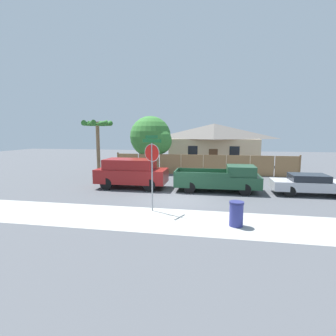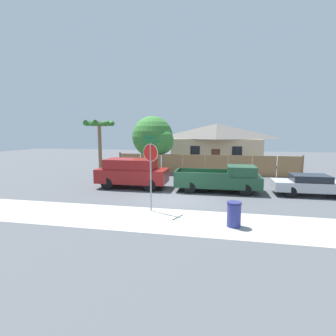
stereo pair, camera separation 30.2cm
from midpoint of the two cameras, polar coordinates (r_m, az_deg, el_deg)
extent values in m
plane|color=#4C4F54|center=(14.74, 2.34, -6.72)|extent=(80.00, 80.00, 0.00)
cube|color=#A3A39E|center=(11.35, -0.68, -11.15)|extent=(36.00, 3.20, 0.01)
cube|color=#997047|center=(24.55, -7.88, 1.09)|extent=(1.90, 0.06, 1.76)
cube|color=#997047|center=(23.96, -3.43, 0.99)|extent=(1.90, 0.06, 1.76)
cube|color=#997047|center=(23.53, 1.22, 0.88)|extent=(1.90, 0.06, 1.76)
cube|color=#997047|center=(23.25, 6.01, 0.76)|extent=(1.90, 0.06, 1.76)
cube|color=#997047|center=(23.15, 10.88, 0.63)|extent=(1.90, 0.06, 1.76)
cube|color=#997047|center=(23.20, 15.75, 0.49)|extent=(1.90, 0.06, 1.76)
cube|color=#997047|center=(23.43, 20.57, 0.36)|extent=(1.90, 0.06, 1.76)
cube|color=#997047|center=(23.82, 25.27, 0.22)|extent=(1.90, 0.06, 1.76)
cube|color=brown|center=(24.89, -10.02, 1.25)|extent=(0.12, 0.12, 1.86)
cube|color=brown|center=(24.06, 27.56, 0.28)|extent=(0.12, 0.12, 1.86)
cube|color=beige|center=(30.32, 10.74, 3.46)|extent=(9.46, 5.55, 3.01)
pyramid|color=#5B5651|center=(30.24, 10.86, 7.89)|extent=(10.22, 6.00, 1.68)
cube|color=black|center=(27.63, 6.22, 3.65)|extent=(1.00, 0.04, 1.10)
cube|color=black|center=(27.56, 15.09, 3.42)|extent=(1.00, 0.04, 1.10)
cube|color=brown|center=(27.57, 10.61, 2.00)|extent=(0.90, 0.04, 2.00)
cylinder|color=brown|center=(25.01, -3.00, 1.40)|extent=(0.40, 0.40, 1.86)
sphere|color=#387A33|center=(24.86, -3.04, 6.83)|extent=(3.84, 3.84, 3.84)
sphere|color=#3C8437|center=(24.20, -1.34, 5.91)|extent=(2.49, 2.49, 2.49)
cylinder|color=brown|center=(22.03, -14.20, 3.82)|extent=(0.28, 0.28, 4.54)
cone|color=#2D6B28|center=(21.66, -12.45, 9.25)|extent=(0.44, 1.50, 0.66)
cone|color=#2D6B28|center=(22.45, -12.67, 9.18)|extent=(1.52, 1.13, 0.66)
cone|color=#2D6B28|center=(22.79, -14.52, 9.10)|extent=(1.52, 1.13, 0.66)
cone|color=#2D6B28|center=(22.35, -16.24, 9.07)|extent=(0.44, 1.50, 0.66)
cone|color=#2D6B28|center=(21.55, -16.16, 9.14)|extent=(1.52, 1.13, 0.66)
cone|color=#2D6B28|center=(21.20, -14.22, 9.23)|extent=(1.52, 1.13, 0.66)
cube|color=maroon|center=(17.65, -7.25, -1.62)|extent=(4.65, 2.08, 0.91)
cube|color=maroon|center=(17.58, -7.65, 0.91)|extent=(3.26, 1.90, 0.65)
cube|color=black|center=(17.15, -2.77, 0.80)|extent=(0.08, 1.79, 0.55)
cylinder|color=black|center=(18.20, -2.02, -2.66)|extent=(0.80, 0.22, 0.80)
cylinder|color=black|center=(16.47, -3.46, -3.77)|extent=(0.80, 0.22, 0.80)
cylinder|color=black|center=(19.05, -10.47, -2.32)|extent=(0.80, 0.22, 0.80)
cylinder|color=black|center=(17.41, -12.66, -3.32)|extent=(0.80, 0.22, 0.80)
cube|color=#1E472D|center=(16.74, 11.19, -2.69)|extent=(5.26, 2.04, 0.72)
cube|color=#1E472D|center=(16.70, 16.20, -0.58)|extent=(1.69, 1.85, 0.60)
cube|color=#1E472D|center=(17.61, 8.35, -0.51)|extent=(3.29, 0.11, 0.25)
cube|color=#1E472D|center=(15.75, 8.00, -1.47)|extent=(3.29, 0.11, 0.25)
cube|color=#1E472D|center=(16.85, 2.43, -0.81)|extent=(0.10, 1.89, 0.25)
cylinder|color=black|center=(17.75, 16.42, -3.40)|extent=(0.70, 0.22, 0.70)
cylinder|color=black|center=(16.03, 16.99, -4.60)|extent=(0.70, 0.22, 0.70)
cylinder|color=black|center=(17.74, 5.91, -3.13)|extent=(0.70, 0.22, 0.70)
cylinder|color=black|center=(16.01, 5.32, -4.30)|extent=(0.70, 0.22, 0.70)
cube|color=#B7B7BC|center=(17.61, 29.39, -3.42)|extent=(4.46, 1.75, 0.55)
cube|color=black|center=(17.47, 28.93, -1.91)|extent=(2.06, 1.56, 0.38)
cylinder|color=black|center=(18.81, 32.63, -3.80)|extent=(0.63, 0.22, 0.63)
cylinder|color=black|center=(17.98, 24.42, -3.75)|extent=(0.63, 0.22, 0.63)
cylinder|color=black|center=(16.56, 25.59, -4.75)|extent=(0.63, 0.22, 0.63)
cylinder|color=gray|center=(12.24, -3.07, -2.06)|extent=(0.07, 0.07, 3.20)
cylinder|color=red|center=(12.10, -3.11, 3.34)|extent=(0.73, 0.31, 0.77)
cylinder|color=white|center=(12.09, -3.11, 3.34)|extent=(0.77, 0.31, 0.82)
cube|color=#19602D|center=(12.07, -3.13, 5.92)|extent=(0.97, 0.40, 0.15)
cube|color=#19602D|center=(12.06, -3.14, 6.77)|extent=(0.36, 0.87, 0.15)
cylinder|color=navy|center=(10.78, 14.94, -9.91)|extent=(0.53, 0.53, 0.91)
cylinder|color=navy|center=(10.64, 15.04, -7.37)|extent=(0.57, 0.57, 0.08)
camera|label=1|loc=(0.15, -89.44, 0.08)|focal=28.00mm
camera|label=2|loc=(0.15, 90.56, -0.08)|focal=28.00mm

